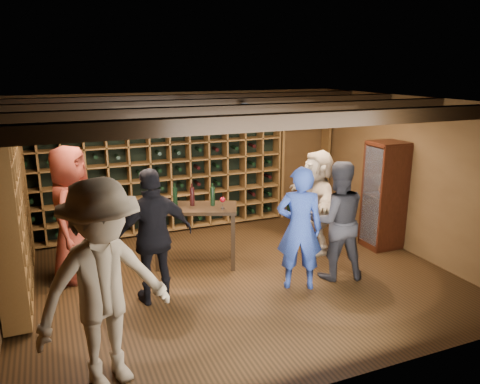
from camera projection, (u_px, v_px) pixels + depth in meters
name	position (u px, v px, depth m)	size (l,w,h in m)	color
ground	(236.00, 278.00, 6.73)	(6.00, 6.00, 0.00)	black
room_shell	(234.00, 107.00, 6.14)	(6.00, 6.00, 6.00)	brown
wine_rack_back	(159.00, 170.00, 8.31)	(4.65, 0.30, 2.20)	brown
wine_rack_left	(12.00, 208.00, 6.12)	(0.30, 2.65, 2.20)	brown
crate_shelf	(304.00, 138.00, 9.28)	(1.20, 0.32, 2.07)	brown
display_cabinet	(384.00, 197.00, 7.69)	(0.55, 0.50, 1.75)	black
man_blue_shirt	(300.00, 229.00, 6.25)	(0.62, 0.41, 1.70)	navy
man_grey_suit	(337.00, 221.00, 6.56)	(0.83, 0.64, 1.70)	black
guest_red_floral	(72.00, 214.00, 6.46)	(0.94, 0.61, 1.93)	maroon
guest_woman_black	(154.00, 237.00, 5.87)	(1.03, 0.43, 1.75)	black
guest_khaki	(104.00, 286.00, 4.26)	(1.31, 0.75, 2.02)	#7D6E56
guest_beige	(317.00, 201.00, 7.54)	(1.55, 0.49, 1.68)	tan
tasting_table	(195.00, 214.00, 7.00)	(1.36, 1.02, 1.20)	black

